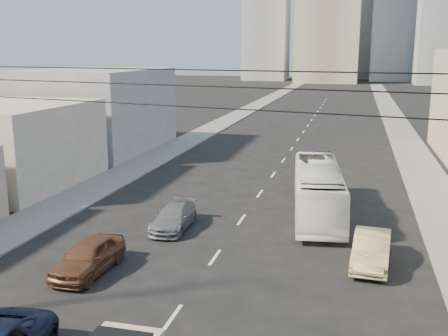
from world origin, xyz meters
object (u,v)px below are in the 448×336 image
at_px(sedan_brown, 89,256).
at_px(sedan_tan, 371,249).
at_px(sedan_grey, 174,218).
at_px(city_bus, 318,190).

bearing_deg(sedan_brown, sedan_tan, 19.90).
bearing_deg(sedan_tan, sedan_grey, 170.61).
height_order(city_bus, sedan_brown, city_bus).
relative_size(sedan_brown, sedan_tan, 0.97).
distance_m(sedan_brown, sedan_grey, 6.78).
bearing_deg(sedan_grey, sedan_brown, -105.77).
height_order(city_bus, sedan_tan, city_bus).
xyz_separation_m(sedan_brown, sedan_grey, (1.66, 6.58, -0.12)).
bearing_deg(sedan_tan, city_bus, 117.13).
xyz_separation_m(city_bus, sedan_grey, (-7.55, -4.57, -0.93)).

